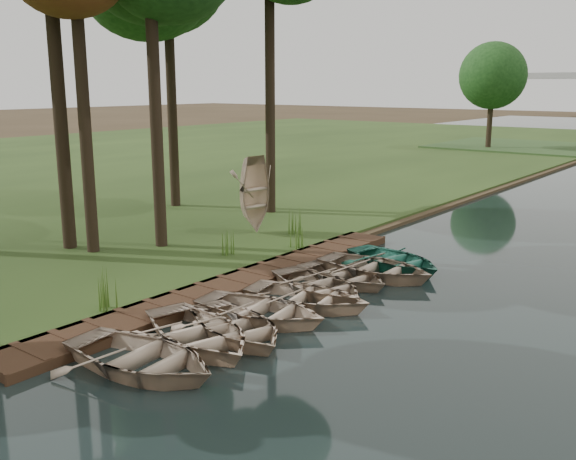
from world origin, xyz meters
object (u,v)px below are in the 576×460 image
Objects in this scene: stored_rowboat at (255,225)px; rowboat_1 at (199,329)px; boardwalk at (236,284)px; rowboat_2 at (236,323)px; rowboat_0 at (141,354)px.

rowboat_1 is at bearing -140.13° from stored_rowboat.
boardwalk is 4.41× the size of rowboat_2.
boardwalk is at bearing 61.00° from rowboat_2.
stored_rowboat is (-6.59, 8.37, 0.21)m from rowboat_2.
rowboat_0 is 1.82m from rowboat_1.
rowboat_1 is 1.09× the size of rowboat_2.
rowboat_2 is at bearing -135.66° from stored_rowboat.
stored_rowboat is (-3.84, 5.37, 0.48)m from boardwalk.
stored_rowboat reaches higher than rowboat_2.
rowboat_2 is (0.32, 2.76, -0.04)m from rowboat_0.
rowboat_0 is 1.01× the size of rowboat_1.
stored_rowboat is at bearing 24.13° from rowboat_0.
rowboat_0 reaches higher than boardwalk.
boardwalk is at bearing -138.30° from stored_rowboat.
rowboat_0 reaches higher than rowboat_1.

